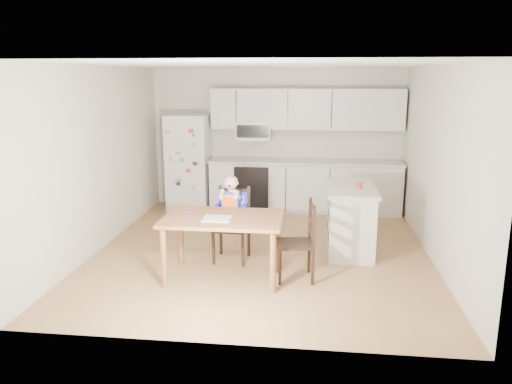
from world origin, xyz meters
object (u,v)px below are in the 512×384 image
Objects in this scene: kitchen_island at (350,218)px; red_cup at (360,185)px; dining_table at (223,225)px; chair_booster at (232,209)px; chair_side at (304,236)px; refrigerator at (189,162)px.

red_cup reaches higher than kitchen_island.
chair_booster is (0.00, 0.62, 0.03)m from dining_table.
chair_booster is at bearing -166.33° from red_cup.
kitchen_island is at bearing 126.32° from red_cup.
chair_booster is (-1.55, -0.53, 0.22)m from kitchen_island.
chair_side is at bearing -126.54° from red_cup.
chair_side reaches higher than kitchen_island.
dining_table is 1.48× the size of chair_side.
chair_booster is at bearing -64.53° from refrigerator.
refrigerator reaches higher than chair_booster.
red_cup is 0.08× the size of chair_booster.
chair_booster is (1.19, -2.50, -0.17)m from refrigerator.
chair_side is (2.13, -3.06, -0.31)m from refrigerator.
refrigerator is at bearing 144.32° from kitchen_island.
chair_booster is 1.10m from chair_side.
kitchen_island is 1.25m from chair_side.
refrigerator reaches higher than dining_table.
refrigerator is at bearing 110.86° from dining_table.
dining_table is 0.95m from chair_side.
red_cup is 0.09× the size of chair_side.
kitchen_island is 14.00× the size of red_cup.
chair_side is (-0.71, -0.96, -0.41)m from red_cup.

